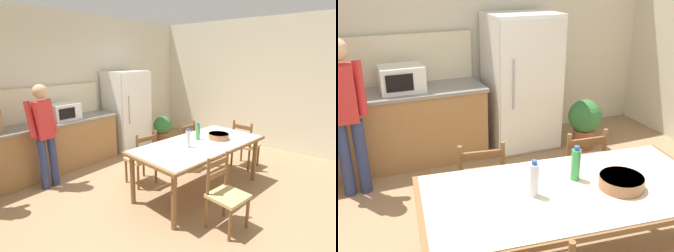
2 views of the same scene
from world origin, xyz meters
TOP-DOWN VIEW (x-y plane):
  - wall_back at (0.00, 2.66)m, footprint 6.52×0.12m
  - refrigerator at (1.15, 2.19)m, footprint 0.89×0.73m
  - microwave at (-0.36, 2.21)m, footprint 0.50×0.39m
  - dining_table at (0.43, -0.24)m, footprint 2.22×1.24m
  - bottle_near_centre at (0.16, -0.21)m, footprint 0.07×0.07m
  - bottle_off_centre at (0.55, -0.13)m, footprint 0.07×0.07m
  - serving_bowl at (0.79, -0.36)m, footprint 0.32×0.32m
  - chair_side_far_right at (0.99, 0.50)m, footprint 0.45×0.43m
  - chair_side_far_left at (0.04, 0.61)m, footprint 0.47×0.46m
  - person_at_counter at (-0.99, 1.69)m, footprint 0.42×0.29m
  - potted_plant at (1.88, 1.76)m, footprint 0.44×0.44m

SIDE VIEW (x-z plane):
  - potted_plant at x=1.88m, z-range 0.05..0.72m
  - chair_side_far_right at x=0.99m, z-range -0.01..0.90m
  - chair_side_far_left at x=0.04m, z-range -0.01..0.90m
  - dining_table at x=0.43m, z-range 0.32..1.11m
  - serving_bowl at x=0.79m, z-range 0.79..0.88m
  - refrigerator at x=1.15m, z-range 0.00..1.75m
  - bottle_near_centre at x=0.16m, z-range 0.78..1.05m
  - bottle_off_centre at x=0.55m, z-range 0.78..1.05m
  - person_at_counter at x=-0.99m, z-range 0.10..1.76m
  - microwave at x=-0.36m, z-range 0.92..1.22m
  - wall_back at x=0.00m, z-range 0.00..2.90m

